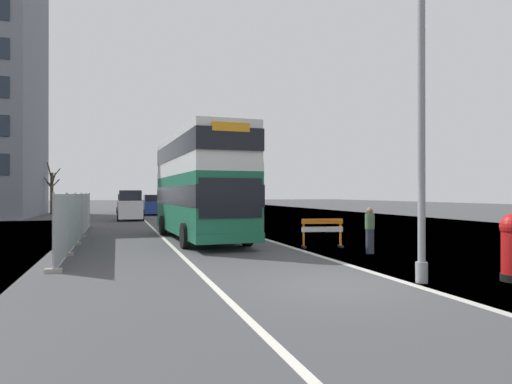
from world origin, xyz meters
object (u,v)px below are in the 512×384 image
at_px(double_decker_bus, 200,184).
at_px(lamppost_foreground, 421,93).
at_px(pedestrian_at_kerb, 370,230).
at_px(roadworks_barrier, 322,229).
at_px(car_receding_far, 126,204).
at_px(car_oncoming_near, 130,206).
at_px(car_receding_mid, 153,205).

xyz_separation_m(double_decker_bus, lamppost_foreground, (3.32, -11.66, 1.97)).
bearing_deg(double_decker_bus, pedestrian_at_kerb, -53.33).
distance_m(roadworks_barrier, car_receding_far, 36.81).
bearing_deg(car_receding_far, lamppost_foreground, -82.09).
height_order(car_oncoming_near, car_receding_far, car_oncoming_near).
distance_m(double_decker_bus, car_oncoming_near, 17.15).
relative_size(double_decker_bus, car_receding_mid, 2.32).
bearing_deg(car_oncoming_near, lamppost_foreground, -78.21).
relative_size(double_decker_bus, roadworks_barrier, 6.25).
height_order(double_decker_bus, car_receding_far, double_decker_bus).
bearing_deg(car_receding_mid, pedestrian_at_kerb, -80.81).
bearing_deg(car_oncoming_near, pedestrian_at_kerb, -72.12).
distance_m(double_decker_bus, roadworks_barrier, 6.37).
bearing_deg(lamppost_foreground, pedestrian_at_kerb, 71.98).
bearing_deg(pedestrian_at_kerb, lamppost_foreground, -108.02).
xyz_separation_m(double_decker_bus, car_receding_far, (-2.71, 31.67, -1.62)).
bearing_deg(car_oncoming_near, roadworks_barrier, -72.49).
height_order(roadworks_barrier, car_oncoming_near, car_oncoming_near).
relative_size(car_receding_far, pedestrian_at_kerb, 2.75).
bearing_deg(lamppost_foreground, double_decker_bus, 105.87).
height_order(lamppost_foreground, roadworks_barrier, lamppost_foreground).
xyz_separation_m(car_oncoming_near, car_receding_mid, (2.40, 8.57, -0.16)).
bearing_deg(double_decker_bus, car_receding_far, 94.88).
height_order(roadworks_barrier, car_receding_far, car_receding_far).
xyz_separation_m(double_decker_bus, roadworks_barrier, (4.10, -4.50, -1.87)).
height_order(lamppost_foreground, car_oncoming_near, lamppost_foreground).
bearing_deg(car_receding_far, roadworks_barrier, -79.34).
bearing_deg(lamppost_foreground, roadworks_barrier, 83.73).
relative_size(double_decker_bus, pedestrian_at_kerb, 6.42).
distance_m(car_receding_mid, pedestrian_at_kerb, 32.52).
relative_size(lamppost_foreground, car_receding_far, 2.12).
xyz_separation_m(car_oncoming_near, car_receding_far, (-0.06, 14.78, -0.14)).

